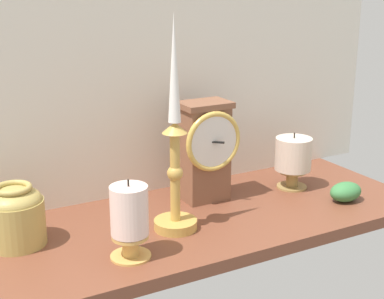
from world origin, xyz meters
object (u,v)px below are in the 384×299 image
(mantel_clock, at_px, (206,149))
(pillar_candle_front, at_px, (293,158))
(candlestick_tall_left, at_px, (175,157))
(pillar_candle_near_clock, at_px, (130,218))
(brass_vase_jar, at_px, (15,214))

(mantel_clock, distance_m, pillar_candle_front, 0.21)
(mantel_clock, relative_size, pillar_candle_front, 1.66)
(candlestick_tall_left, bearing_deg, mantel_clock, 39.27)
(candlestick_tall_left, bearing_deg, pillar_candle_front, 11.96)
(pillar_candle_near_clock, bearing_deg, pillar_candle_front, 16.70)
(mantel_clock, height_order, brass_vase_jar, mantel_clock)
(candlestick_tall_left, height_order, pillar_candle_near_clock, candlestick_tall_left)
(mantel_clock, xyz_separation_m, pillar_candle_front, (0.21, -0.03, -0.04))
(candlestick_tall_left, distance_m, pillar_candle_front, 0.34)
(brass_vase_jar, distance_m, pillar_candle_front, 0.60)
(candlestick_tall_left, bearing_deg, pillar_candle_near_clock, -151.36)
(pillar_candle_front, relative_size, pillar_candle_near_clock, 0.91)
(mantel_clock, distance_m, pillar_candle_near_clock, 0.29)
(mantel_clock, distance_m, candlestick_tall_left, 0.16)
(mantel_clock, relative_size, brass_vase_jar, 1.90)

